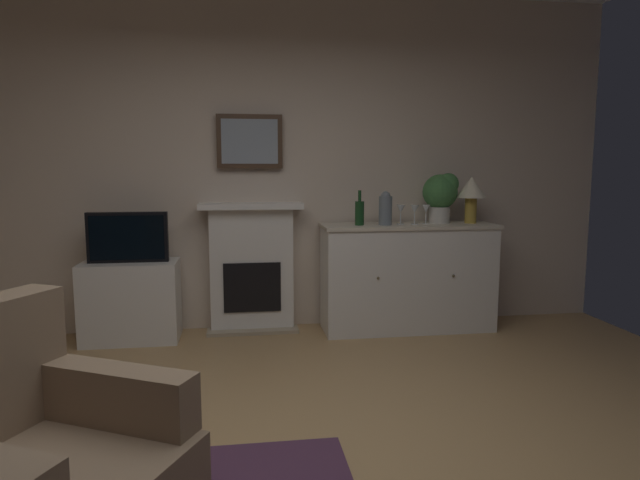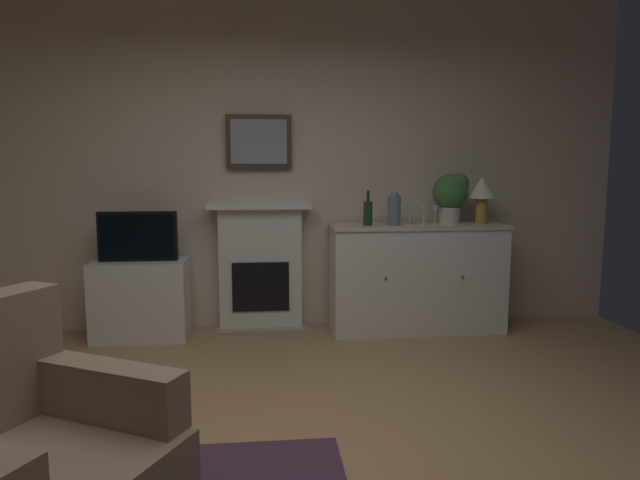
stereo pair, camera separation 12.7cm
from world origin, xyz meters
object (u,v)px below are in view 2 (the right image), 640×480
wine_glass_left (410,210)px  wine_glass_center (424,210)px  vase_decorative (394,209)px  wine_bottle (368,213)px  table_lamp (482,191)px  armchair (20,464)px  wine_glass_right (436,210)px  potted_plant_small (451,194)px  sideboard_cabinet (417,278)px  tv_set (138,236)px  fireplace_unit (261,267)px  tv_cabinet (141,299)px  framed_picture (259,142)px

wine_glass_left → wine_glass_center: 0.12m
vase_decorative → wine_bottle: bearing=177.4°
table_lamp → armchair: table_lamp is taller
table_lamp → wine_glass_right: 0.44m
wine_bottle → potted_plant_small: 0.76m
wine_glass_center → wine_glass_right: size_ratio=1.00×
sideboard_cabinet → wine_glass_center: (0.04, -0.04, 0.58)m
tv_set → potted_plant_small: potted_plant_small is taller
fireplace_unit → tv_cabinet: bearing=-170.6°
wine_glass_right → sideboard_cabinet: bearing=174.9°
wine_bottle → armchair: 3.18m
tv_cabinet → potted_plant_small: 2.74m
sideboard_cabinet → wine_glass_right: size_ratio=9.00×
table_lamp → vase_decorative: size_ratio=1.42×
framed_picture → sideboard_cabinet: framed_picture is taller
tv_cabinet → tv_set: (-0.00, -0.02, 0.52)m
fireplace_unit → armchair: (-0.81, -2.83, -0.17)m
sideboard_cabinet → wine_bottle: 0.72m
sideboard_cabinet → wine_bottle: size_ratio=5.12×
sideboard_cabinet → table_lamp: size_ratio=3.71×
framed_picture → sideboard_cabinet: bearing=-9.5°
tv_set → armchair: tv_set is taller
wine_bottle → tv_set: 1.87m
fireplace_unit → sideboard_cabinet: bearing=-7.6°
wine_glass_left → armchair: wine_glass_left is taller
tv_set → wine_glass_center: bearing=-0.8°
vase_decorative → armchair: size_ratio=0.26×
table_lamp → potted_plant_small: size_ratio=0.93×
tv_set → wine_glass_right: bearing=-0.1°
sideboard_cabinet → tv_cabinet: bearing=179.6°
potted_plant_small → armchair: (-2.43, -2.70, -0.79)m
fireplace_unit → tv_set: 1.04m
wine_glass_center → tv_cabinet: wine_glass_center is taller
fireplace_unit → table_lamp: size_ratio=2.75×
table_lamp → wine_glass_right: size_ratio=2.42×
wine_glass_left → vase_decorative: vase_decorative is taller
wine_bottle → wine_glass_right: bearing=2.6°
sideboard_cabinet → vase_decorative: (-0.22, -0.05, 0.60)m
sideboard_cabinet → wine_glass_right: bearing=-5.1°
framed_picture → potted_plant_small: framed_picture is taller
fireplace_unit → sideboard_cabinet: fireplace_unit is taller
fireplace_unit → sideboard_cabinet: size_ratio=0.74×
wine_bottle → tv_cabinet: size_ratio=0.39×
sideboard_cabinet → vase_decorative: vase_decorative is taller
wine_bottle → armchair: wine_bottle is taller
wine_bottle → wine_glass_left: size_ratio=1.76×
potted_plant_small → sideboard_cabinet: bearing=-171.4°
wine_bottle → potted_plant_small: (0.74, 0.09, 0.15)m
armchair → tv_set: bearing=93.6°
wine_bottle → wine_glass_right: (0.58, 0.03, 0.01)m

